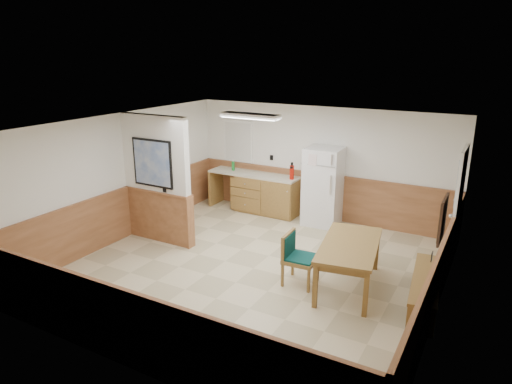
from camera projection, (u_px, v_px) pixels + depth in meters
The scene contains 20 objects.
ground at pixel (253, 268), 7.95m from camera, with size 6.00×6.00×0.00m, color beige.
ceiling at pixel (253, 125), 7.21m from camera, with size 6.00×6.00×0.02m, color silver.
back_wall at pixel (320, 163), 10.08m from camera, with size 6.00×0.02×2.50m, color white.
right_wall at pixel (446, 234), 6.18m from camera, with size 0.02×6.00×2.50m, color white.
left_wall at pixel (121, 177), 8.97m from camera, with size 0.02×6.00×2.50m, color white.
wainscot_back at pixel (318, 196), 10.29m from camera, with size 6.00×0.04×1.00m, color #AB6D44.
wainscot_right at pixel (438, 283), 6.41m from camera, with size 0.04×6.00×1.00m, color #AB6D44.
wainscot_left at pixel (125, 213), 9.18m from camera, with size 0.04×6.00×1.00m, color #AB6D44.
partition_wall at pixel (157, 181), 8.79m from camera, with size 1.50×0.20×2.50m.
kitchen_counter at pixel (265, 193), 10.61m from camera, with size 2.20×0.61×1.00m.
exterior_door at pixel (457, 207), 7.84m from camera, with size 0.07×1.02×2.15m.
kitchen_window at pixel (238, 141), 10.95m from camera, with size 0.80×0.04×1.00m.
wall_painting at pixel (443, 219), 5.86m from camera, with size 0.04×0.50×0.60m.
fluorescent_fixture at pixel (250, 116), 8.68m from camera, with size 1.20×0.30×0.09m.
refrigerator at pixel (323, 186), 9.78m from camera, with size 0.78×0.74×1.69m.
dining_table at pixel (350, 249), 7.14m from camera, with size 1.11×1.81×0.75m.
dining_bench at pixel (425, 284), 6.70m from camera, with size 0.56×1.75×0.45m.
dining_chair at pixel (295, 254), 7.33m from camera, with size 0.73×0.53×0.85m.
fire_extinguisher at pixel (292, 172), 10.09m from camera, with size 0.11×0.11×0.38m.
soap_bottle at pixel (233, 166), 10.86m from camera, with size 0.07×0.07×0.22m, color #18842D.
Camera 1 is at (3.54, -6.27, 3.61)m, focal length 32.00 mm.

